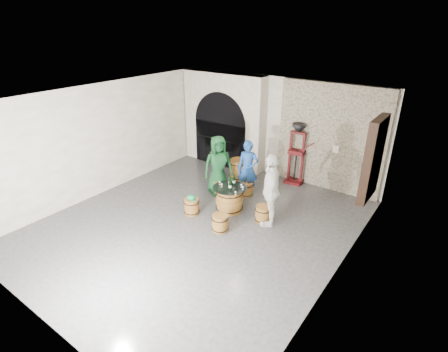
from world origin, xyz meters
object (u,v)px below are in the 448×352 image
Objects in this scene: barrel_stool_left at (219,187)px; person_green at (218,165)px; barrel_stool_far at (246,189)px; wine_bottle_center at (230,185)px; barrel_table at (229,199)px; person_blue at (248,169)px; barrel_stool_near_right at (220,223)px; corking_press at (297,149)px; barrel_stool_right at (263,214)px; person_white at (271,190)px; side_barrel at (238,170)px; wine_bottle_right at (234,180)px; wine_bottle_left at (230,182)px; barrel_stool_near_left at (192,206)px.

barrel_stool_left is 0.68m from person_green.
barrel_stool_far is 1.31m from wine_bottle_center.
person_blue reaches higher than barrel_table.
corking_press is (0.27, 3.61, 0.92)m from barrel_stool_near_right.
barrel_stool_near_right is at bearing -122.62° from barrel_stool_right.
wine_bottle_center is (-1.11, -0.17, -0.12)m from person_white.
barrel_stool_far and barrel_stool_right have the same top height.
barrel_table is at bearing -84.20° from barrel_stool_far.
side_barrel is (-0.11, 1.18, 0.14)m from barrel_stool_left.
person_green reaches higher than barrel_table.
wine_bottle_right is (-0.38, 1.14, 0.62)m from barrel_stool_near_right.
wine_bottle_center is (0.20, -1.14, 0.62)m from barrel_stool_far.
wine_bottle_left is at bearing -106.40° from wine_bottle_right.
barrel_stool_near_left is 1.35× the size of wine_bottle_left.
wine_bottle_center is 0.46× the size of side_barrel.
person_blue is at bearing -120.10° from corking_press.
side_barrel reaches higher than barrel_stool_left.
wine_bottle_left is at bearing 49.10° from barrel_stool_near_left.
corking_press is (1.39, 3.39, 0.92)m from barrel_stool_near_left.
person_white is (1.31, -0.97, 0.73)m from barrel_stool_far.
barrel_stool_near_left is 2.55m from side_barrel.
person_blue is (0.78, 0.39, -0.06)m from person_green.
barrel_stool_left and barrel_stool_right have the same top height.
barrel_stool_left is 0.26× the size of person_blue.
person_white is (2.02, -0.57, 0.73)m from barrel_stool_left.
barrel_stool_near_right is 1.35× the size of wine_bottle_center.
barrel_table is 1.19m from person_blue.
person_green is at bearing 142.40° from barrel_table.
person_green is 1.25m from side_barrel.
barrel_table is 2.07× the size of barrel_stool_far.
barrel_stool_right is at bearing -86.07° from corking_press.
person_blue reaches higher than side_barrel.
person_green is (-1.91, 0.64, 0.68)m from barrel_stool_right.
wine_bottle_center reaches higher than barrel_stool_near_left.
wine_bottle_left reaches higher than barrel_stool_near_left.
person_white reaches higher than barrel_table.
person_green reaches higher than wine_bottle_left.
person_white is at bearing -39.31° from side_barrel.
barrel_stool_right is 1.35× the size of wine_bottle_center.
barrel_stool_near_left is 1.33m from wine_bottle_right.
wine_bottle_left is at bearing -117.80° from person_white.
person_white reaches higher than barrel_stool_near_right.
barrel_stool_right is at bearing -17.53° from barrel_stool_left.
barrel_table is 1.24m from person_green.
barrel_stool_near_left is (-1.11, 0.22, 0.00)m from barrel_stool_near_right.
corking_press reaches higher than person_green.
side_barrel is at bearing 36.85° from person_green.
wine_bottle_left is (0.08, -1.01, -0.00)m from person_blue.
barrel_stool_right is at bearing 24.03° from barrel_stool_near_left.
side_barrel is at bearing 118.17° from wine_bottle_center.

